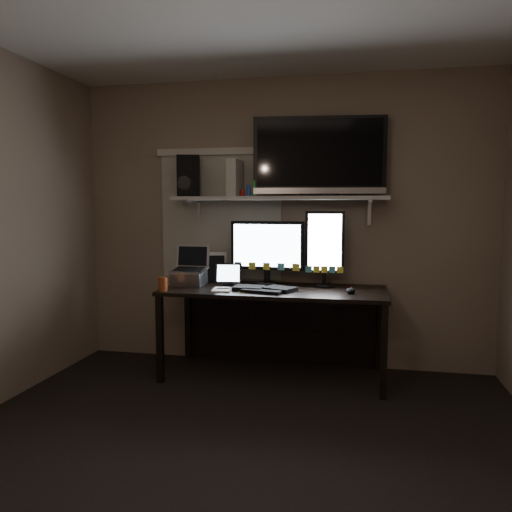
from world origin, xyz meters
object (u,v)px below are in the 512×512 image
(monitor_landscape, at_px, (267,252))
(game_console, at_px, (235,178))
(tv, at_px, (319,157))
(monitor_portrait, at_px, (325,248))
(desk, at_px, (277,307))
(cup, at_px, (163,284))
(laptop, at_px, (189,266))
(tablet, at_px, (229,275))
(mouse, at_px, (351,291))
(speaker, at_px, (189,176))
(keyboard, at_px, (264,288))

(monitor_landscape, relative_size, game_console, 2.06)
(tv, height_order, game_console, tv)
(monitor_portrait, bearing_deg, monitor_landscape, 176.25)
(desk, relative_size, cup, 16.68)
(monitor_landscape, xyz_separation_m, game_console, (-0.27, -0.02, 0.63))
(laptop, bearing_deg, tablet, 8.30)
(desk, relative_size, game_console, 5.83)
(desk, xyz_separation_m, cup, (-0.85, -0.40, 0.23))
(mouse, bearing_deg, game_console, 166.51)
(mouse, distance_m, laptop, 1.35)
(tablet, xyz_separation_m, speaker, (-0.40, 0.16, 0.83))
(monitor_portrait, xyz_separation_m, game_console, (-0.76, 0.00, 0.58))
(laptop, distance_m, speaker, 0.79)
(monitor_portrait, height_order, game_console, game_console)
(tablet, distance_m, tv, 1.23)
(cup, xyz_separation_m, tv, (1.19, 0.49, 1.02))
(mouse, height_order, tablet, tablet)
(keyboard, bearing_deg, tablet, 169.27)
(laptop, height_order, cup, laptop)
(mouse, bearing_deg, tv, 133.94)
(cup, bearing_deg, monitor_portrait, 19.89)
(mouse, bearing_deg, desk, 162.43)
(desk, bearing_deg, mouse, -19.34)
(mouse, height_order, cup, cup)
(tablet, distance_m, game_console, 0.82)
(tablet, height_order, tv, tv)
(speaker, bearing_deg, laptop, -89.37)
(tv, bearing_deg, mouse, -54.38)
(mouse, relative_size, game_console, 0.36)
(keyboard, bearing_deg, monitor_landscape, 109.94)
(monitor_portrait, relative_size, game_console, 2.08)
(keyboard, relative_size, game_console, 1.60)
(laptop, bearing_deg, game_console, 26.04)
(keyboard, bearing_deg, mouse, 14.22)
(laptop, height_order, game_console, game_console)
(monitor_landscape, distance_m, cup, 0.92)
(desk, xyz_separation_m, keyboard, (-0.06, -0.22, 0.19))
(keyboard, xyz_separation_m, tv, (0.40, 0.32, 1.06))
(tablet, bearing_deg, cup, -153.35)
(desk, height_order, game_console, game_console)
(keyboard, xyz_separation_m, mouse, (0.68, 0.01, 0.01))
(mouse, relative_size, speaker, 0.32)
(keyboard, height_order, tv, tv)
(keyboard, bearing_deg, laptop, -175.46)
(cup, bearing_deg, desk, 25.15)
(monitor_landscape, height_order, keyboard, monitor_landscape)
(desk, xyz_separation_m, speaker, (-0.80, 0.09, 1.10))
(keyboard, bearing_deg, tv, 51.99)
(tv, bearing_deg, keyboard, -148.20)
(keyboard, relative_size, speaker, 1.40)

